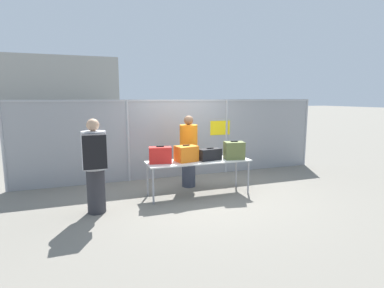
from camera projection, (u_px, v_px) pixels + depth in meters
ground_plane at (200, 192)px, 6.84m from camera, size 120.00×120.00×0.00m
fence_section at (180, 137)px, 8.09m from camera, size 8.41×0.07×2.10m
inspection_table at (199, 163)px, 6.59m from camera, size 2.30×0.70×0.77m
suitcase_red at (160, 155)px, 6.31m from camera, size 0.50×0.32×0.37m
suitcase_orange at (186, 154)px, 6.49m from camera, size 0.50×0.43×0.36m
suitcase_black at (210, 154)px, 6.62m from camera, size 0.53×0.29×0.28m
suitcase_olive at (234, 150)px, 6.74m from camera, size 0.48×0.38×0.41m
traveler_hooded at (95, 163)px, 5.45m from camera, size 0.44×0.68×1.77m
security_worker_near at (189, 150)px, 7.18m from camera, size 0.43×0.43×1.73m
utility_trailer at (194, 149)px, 10.55m from camera, size 3.34×2.12×0.61m
distant_hangar at (58, 88)px, 36.78m from camera, size 13.49×10.57×6.66m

